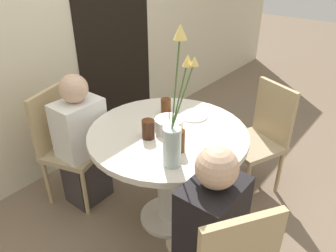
% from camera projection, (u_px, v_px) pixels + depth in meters
% --- Properties ---
extents(ground_plane, '(16.00, 16.00, 0.00)m').
position_uv_depth(ground_plane, '(168.00, 217.00, 2.49)').
color(ground_plane, '#7A6651').
extents(wall_back, '(8.00, 0.05, 2.60)m').
position_uv_depth(wall_back, '(45.00, 21.00, 2.51)').
color(wall_back, beige).
rests_on(wall_back, ground_plane).
extents(doorway_panel, '(0.90, 0.01, 2.05)m').
position_uv_depth(doorway_panel, '(115.00, 40.00, 3.08)').
color(doorway_panel, black).
rests_on(doorway_panel, ground_plane).
extents(dining_table, '(1.04, 1.04, 0.76)m').
position_uv_depth(dining_table, '(168.00, 153.00, 2.20)').
color(dining_table, silver).
rests_on(dining_table, ground_plane).
extents(chair_left_flank, '(0.50, 0.50, 0.90)m').
position_uv_depth(chair_left_flank, '(64.00, 141.00, 2.50)').
color(chair_left_flank, tan).
rests_on(chair_left_flank, ground_plane).
extents(chair_far_back, '(0.52, 0.52, 0.90)m').
position_uv_depth(chair_far_back, '(261.00, 133.00, 2.60)').
color(chair_far_back, tan).
rests_on(chair_far_back, ground_plane).
extents(birthday_cake, '(0.19, 0.19, 0.13)m').
position_uv_depth(birthday_cake, '(169.00, 125.00, 2.10)').
color(birthday_cake, white).
rests_on(birthday_cake, dining_table).
extents(flower_vase, '(0.19, 0.16, 0.78)m').
position_uv_depth(flower_vase, '(174.00, 131.00, 1.70)').
color(flower_vase, '#B2C6C1').
rests_on(flower_vase, dining_table).
extents(side_plate, '(0.21, 0.21, 0.01)m').
position_uv_depth(side_plate, '(193.00, 116.00, 2.30)').
color(side_plate, white).
rests_on(side_plate, dining_table).
extents(drink_glass_0, '(0.06, 0.06, 0.14)m').
position_uv_depth(drink_glass_0, '(180.00, 141.00, 1.89)').
color(drink_glass_0, '#51280F').
rests_on(drink_glass_0, dining_table).
extents(drink_glass_1, '(0.08, 0.08, 0.12)m').
position_uv_depth(drink_glass_1, '(148.00, 129.00, 2.02)').
color(drink_glass_1, '#33190C').
rests_on(drink_glass_1, dining_table).
extents(drink_glass_2, '(0.07, 0.07, 0.11)m').
position_uv_depth(drink_glass_2, '(166.00, 106.00, 2.31)').
color(drink_glass_2, '#51280F').
rests_on(drink_glass_2, dining_table).
extents(person_boy, '(0.34, 0.24, 1.06)m').
position_uv_depth(person_boy, '(82.00, 146.00, 2.46)').
color(person_boy, '#383333').
rests_on(person_boy, ground_plane).
extents(person_woman, '(0.34, 0.24, 1.06)m').
position_uv_depth(person_woman, '(210.00, 240.00, 1.68)').
color(person_woman, '#383333').
rests_on(person_woman, ground_plane).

